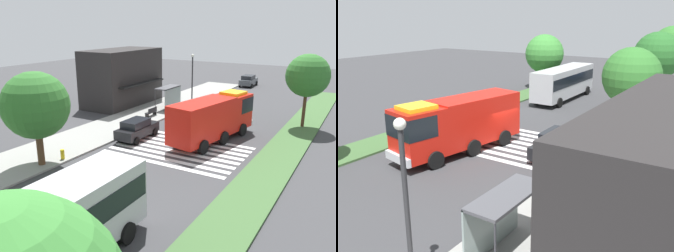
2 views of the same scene
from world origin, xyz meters
TOP-DOWN VIEW (x-y plane):
  - ground_plane at (0.00, 0.00)m, footprint 120.00×120.00m
  - sidewalk at (0.00, 8.39)m, footprint 60.00×5.45m
  - median_strip at (0.00, -7.16)m, footprint 60.00×3.00m
  - crosswalk at (-0.56, 0.00)m, footprint 6.75×10.19m
  - fire_truck at (3.04, -1.36)m, footprint 9.63×4.16m
  - parked_car_mid at (0.06, 4.46)m, footprint 4.38×2.02m
  - parked_car_east at (30.15, 4.46)m, footprint 4.39×2.13m
  - transit_bus at (-16.14, -2.55)m, footprint 10.83×2.94m
  - bus_stop_shelter at (10.55, 7.24)m, footprint 3.50×1.40m
  - bench_near_shelter at (6.55, 7.22)m, footprint 1.60×0.50m
  - street_lamp at (14.06, 6.26)m, footprint 0.36×0.36m
  - storefront_building at (10.09, 13.62)m, footprint 10.05×5.83m
  - sidewalk_tree_center at (-8.24, 6.66)m, footprint 4.50×4.50m
  - median_tree_west at (10.60, -7.16)m, footprint 3.92×3.92m
  - fire_hydrant at (-6.80, 6.16)m, footprint 0.28×0.28m

SIDE VIEW (x-z plane):
  - ground_plane at x=0.00m, z-range 0.00..0.00m
  - crosswalk at x=-0.56m, z-range 0.00..0.01m
  - sidewalk at x=0.00m, z-range 0.00..0.14m
  - median_strip at x=0.00m, z-range 0.00..0.14m
  - fire_hydrant at x=-6.80m, z-range 0.14..0.84m
  - bench_near_shelter at x=6.55m, z-range 0.14..1.04m
  - parked_car_mid at x=0.06m, z-range 0.03..1.72m
  - parked_car_east at x=30.15m, z-range 0.03..1.74m
  - bus_stop_shelter at x=10.55m, z-range 0.66..3.12m
  - transit_bus at x=-16.14m, z-range 0.33..3.79m
  - fire_truck at x=3.04m, z-range 0.20..3.96m
  - storefront_building at x=10.09m, z-range 0.00..6.57m
  - street_lamp at x=14.06m, z-range 0.69..6.60m
  - sidewalk_tree_center at x=-8.24m, z-range 1.09..7.53m
  - median_tree_west at x=10.60m, z-range 1.55..8.33m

